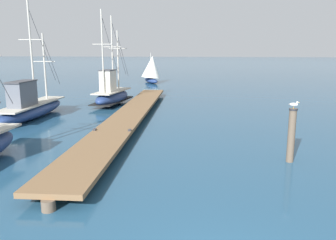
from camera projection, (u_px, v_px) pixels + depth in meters
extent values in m
cube|color=brown|center=(131.00, 114.00, 19.84)|extent=(3.58, 23.10, 0.16)
cylinder|color=brown|center=(48.00, 205.00, 8.64)|extent=(0.36, 0.36, 0.29)
cylinder|color=brown|center=(98.00, 152.00, 13.14)|extent=(0.36, 0.36, 0.29)
cylinder|color=brown|center=(123.00, 126.00, 17.64)|extent=(0.36, 0.36, 0.29)
cylinder|color=brown|center=(137.00, 111.00, 22.13)|extent=(0.36, 0.36, 0.29)
cylinder|color=brown|center=(147.00, 100.00, 26.63)|extent=(0.36, 0.36, 0.29)
cylinder|color=brown|center=(154.00, 93.00, 31.13)|extent=(0.36, 0.36, 0.29)
cube|color=#333338|center=(95.00, 129.00, 15.38)|extent=(0.14, 0.21, 0.08)
cube|color=#333338|center=(130.00, 130.00, 15.26)|extent=(0.14, 0.21, 0.08)
ellipsoid|color=navy|center=(33.00, 110.00, 20.51)|extent=(1.99, 7.23, 0.88)
cube|color=#B2AD9E|center=(32.00, 104.00, 20.43)|extent=(1.76, 6.51, 0.08)
cube|color=#565B66|center=(22.00, 94.00, 19.24)|extent=(0.95, 2.01, 1.37)
cube|color=#3D3D42|center=(21.00, 81.00, 19.09)|extent=(1.02, 2.17, 0.06)
cylinder|color=#B2ADA3|center=(31.00, 53.00, 20.17)|extent=(0.11, 0.11, 5.96)
cylinder|color=#B2ADA3|center=(30.00, 40.00, 20.02)|extent=(1.43, 0.14, 0.06)
cylinder|color=#333338|center=(43.00, 48.00, 21.68)|extent=(0.20, 3.09, 4.41)
cylinder|color=#B2ADA3|center=(45.00, 67.00, 21.92)|extent=(0.11, 0.11, 4.17)
cylinder|color=#B2ADA3|center=(44.00, 62.00, 21.85)|extent=(1.43, 0.14, 0.06)
cylinder|color=#333338|center=(52.00, 63.00, 22.97)|extent=(0.15, 2.17, 3.09)
ellipsoid|color=navy|center=(112.00, 98.00, 25.39)|extent=(1.92, 5.14, 1.07)
cube|color=#B2AD9E|center=(112.00, 91.00, 25.29)|extent=(1.69, 4.62, 0.08)
cube|color=black|center=(113.00, 101.00, 25.44)|extent=(1.93, 5.04, 0.08)
cube|color=silver|center=(108.00, 81.00, 24.41)|extent=(0.90, 1.28, 1.50)
cube|color=#3D3D42|center=(107.00, 70.00, 24.25)|extent=(0.97, 1.38, 0.06)
cylinder|color=#B2ADA3|center=(112.00, 53.00, 24.98)|extent=(0.11, 0.11, 5.38)
cylinder|color=#B2ADA3|center=(112.00, 47.00, 24.89)|extent=(1.43, 0.15, 0.06)
cylinder|color=#333338|center=(119.00, 50.00, 26.32)|extent=(0.21, 2.79, 3.98)
cylinder|color=#B2ADA3|center=(118.00, 60.00, 26.17)|extent=(0.11, 0.11, 4.39)
cylinder|color=#B2ADA3|center=(118.00, 48.00, 26.00)|extent=(1.43, 0.15, 0.06)
cylinder|color=#333338|center=(123.00, 57.00, 27.26)|extent=(0.17, 2.28, 3.25)
cylinder|color=#B2ADA3|center=(103.00, 52.00, 23.27)|extent=(0.11, 0.11, 5.62)
cylinder|color=#B2ADA3|center=(102.00, 44.00, 23.17)|extent=(1.43, 0.15, 0.06)
cylinder|color=#333338|center=(111.00, 48.00, 24.67)|extent=(0.22, 2.92, 4.16)
cylinder|color=brown|center=(291.00, 136.00, 12.27)|extent=(0.26, 0.26, 1.98)
cylinder|color=#28282D|center=(293.00, 109.00, 12.08)|extent=(0.30, 0.30, 0.06)
cylinder|color=gold|center=(294.00, 107.00, 12.09)|extent=(0.01, 0.01, 0.07)
cylinder|color=gold|center=(293.00, 108.00, 12.04)|extent=(0.01, 0.01, 0.07)
ellipsoid|color=white|center=(294.00, 105.00, 12.04)|extent=(0.30, 0.19, 0.13)
ellipsoid|color=silver|center=(293.00, 104.00, 12.10)|extent=(0.24, 0.10, 0.09)
ellipsoid|color=#383838|center=(290.00, 104.00, 12.14)|extent=(0.07, 0.04, 0.04)
ellipsoid|color=silver|center=(293.00, 105.00, 12.00)|extent=(0.24, 0.10, 0.09)
ellipsoid|color=#383838|center=(290.00, 104.00, 12.05)|extent=(0.07, 0.04, 0.04)
cone|color=white|center=(289.00, 104.00, 12.11)|extent=(0.10, 0.09, 0.07)
sphere|color=white|center=(297.00, 102.00, 11.98)|extent=(0.08, 0.08, 0.08)
cone|color=gold|center=(299.00, 103.00, 11.96)|extent=(0.05, 0.04, 0.02)
ellipsoid|color=navy|center=(151.00, 80.00, 42.32)|extent=(3.00, 4.55, 0.60)
cylinder|color=#B2ADA3|center=(151.00, 65.00, 42.04)|extent=(0.08, 0.08, 3.06)
cone|color=silver|center=(152.00, 67.00, 41.74)|extent=(3.27, 3.15, 2.83)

